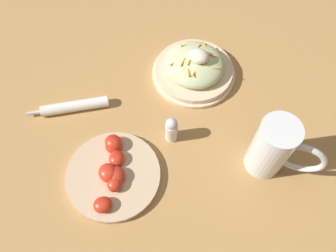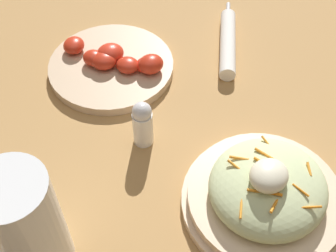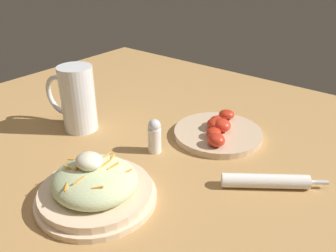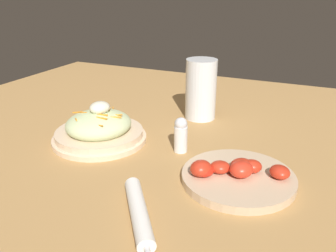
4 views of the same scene
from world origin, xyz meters
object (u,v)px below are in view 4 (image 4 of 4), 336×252
at_px(napkin_roll, 139,212).
at_px(salt_shaker, 181,135).
at_px(salad_plate, 99,129).
at_px(beer_mug, 201,92).
at_px(tomato_plate, 237,175).

height_order(napkin_roll, salt_shaker, salt_shaker).
relative_size(salad_plate, salt_shaker, 2.78).
distance_m(beer_mug, napkin_roll, 0.49).
height_order(salad_plate, napkin_roll, salad_plate).
relative_size(salad_plate, beer_mug, 1.36).
bearing_deg(salt_shaker, beer_mug, -172.07).
relative_size(salad_plate, tomato_plate, 1.04).
bearing_deg(napkin_roll, beer_mug, -172.42).
xyz_separation_m(beer_mug, salt_shaker, (0.23, 0.03, -0.03)).
xyz_separation_m(salad_plate, beer_mug, (-0.25, 0.17, 0.04)).
bearing_deg(salad_plate, tomato_plate, 81.63).
bearing_deg(salad_plate, beer_mug, 146.52).
distance_m(napkin_roll, salt_shaker, 0.26).
bearing_deg(tomato_plate, napkin_roll, -32.66).
bearing_deg(salad_plate, napkin_roll, 45.24).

